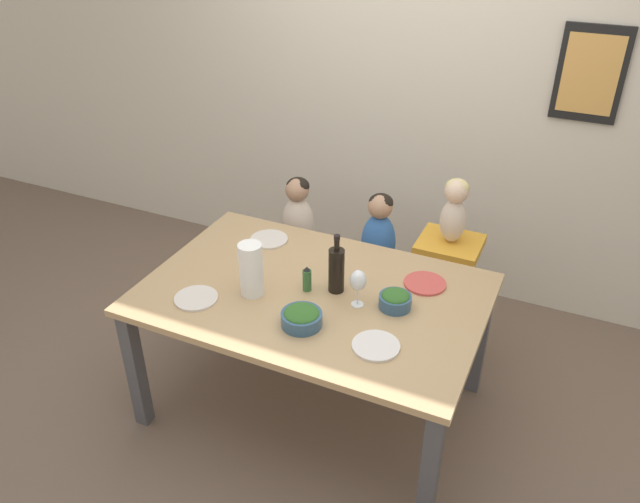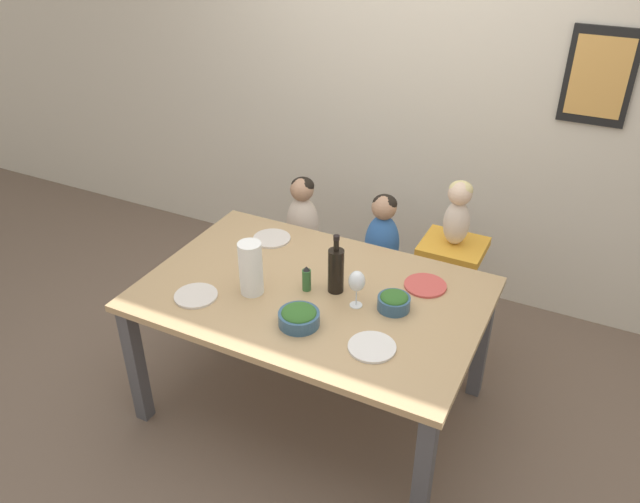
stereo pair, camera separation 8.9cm
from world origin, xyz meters
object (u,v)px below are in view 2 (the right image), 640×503
object	(u,v)px
chair_right_highchair	(450,270)
person_baby_right	(458,210)
salad_bowl_large	(299,317)
dinner_plate_back_left	(272,238)
dinner_plate_front_right	(372,347)
chair_far_center	(380,280)
chair_far_left	(303,259)
wine_glass_near	(357,282)
dinner_plate_front_left	(196,296)
salad_bowl_small	(394,301)
wine_bottle	(336,269)
dinner_plate_back_right	(425,285)
person_child_center	(383,234)
person_child_left	(303,215)
paper_towel_roll	(251,268)

from	to	relation	value
chair_right_highchair	person_baby_right	world-z (taller)	person_baby_right
salad_bowl_large	dinner_plate_back_left	distance (m)	0.77
dinner_plate_front_right	chair_far_center	bearing A→B (deg)	109.23
chair_far_left	chair_right_highchair	xyz separation A→B (m)	(0.94, 0.00, 0.19)
chair_far_center	dinner_plate_front_right	xyz separation A→B (m)	(0.36, -1.02, 0.37)
wine_glass_near	dinner_plate_front_left	distance (m)	0.77
salad_bowl_small	dinner_plate_back_left	xyz separation A→B (m)	(-0.83, 0.30, -0.04)
chair_far_left	wine_bottle	world-z (taller)	wine_bottle
chair_right_highchair	dinner_plate_back_right	distance (m)	0.51
chair_right_highchair	dinner_plate_back_left	world-z (taller)	dinner_plate_back_left
dinner_plate_back_left	dinner_plate_back_right	distance (m)	0.90
person_child_center	dinner_plate_back_right	xyz separation A→B (m)	(0.41, -0.48, 0.06)
chair_right_highchair	person_child_left	size ratio (longest dim) A/B	1.51
chair_right_highchair	chair_far_center	bearing A→B (deg)	180.00
chair_right_highchair	salad_bowl_large	distance (m)	1.11
person_child_center	salad_bowl_small	distance (m)	0.79
chair_right_highchair	dinner_plate_front_right	bearing A→B (deg)	-93.35
person_baby_right	wine_bottle	xyz separation A→B (m)	(-0.38, -0.70, -0.08)
dinner_plate_back_left	dinner_plate_front_right	xyz separation A→B (m)	(0.85, -0.60, 0.00)
dinner_plate_front_left	wine_bottle	bearing A→B (deg)	31.22
salad_bowl_large	dinner_plate_back_right	bearing A→B (deg)	52.75
chair_far_center	person_child_left	xyz separation A→B (m)	(-0.52, 0.00, 0.32)
dinner_plate_back_left	dinner_plate_back_right	xyz separation A→B (m)	(0.90, -0.06, 0.00)
chair_far_center	chair_far_left	bearing A→B (deg)	180.00
person_child_center	wine_bottle	size ratio (longest dim) A/B	1.60
salad_bowl_small	dinner_plate_front_left	xyz separation A→B (m)	(-0.87, -0.33, -0.04)
person_baby_right	dinner_plate_back_left	xyz separation A→B (m)	(-0.91, -0.42, -0.19)
chair_far_left	dinner_plate_back_right	xyz separation A→B (m)	(0.93, -0.47, 0.37)
person_child_center	salad_bowl_large	bearing A→B (deg)	-89.94
chair_far_center	paper_towel_roll	world-z (taller)	paper_towel_roll
paper_towel_roll	dinner_plate_front_left	size ratio (longest dim) A/B	1.30
wine_bottle	chair_far_left	bearing A→B (deg)	128.41
wine_glass_near	dinner_plate_front_right	world-z (taller)	wine_glass_near
chair_right_highchair	paper_towel_roll	xyz separation A→B (m)	(-0.74, -0.89, 0.31)
chair_far_left	person_child_center	distance (m)	0.61
dinner_plate_back_left	salad_bowl_large	bearing A→B (deg)	-50.49
paper_towel_roll	dinner_plate_front_right	bearing A→B (deg)	-10.76
person_child_left	salad_bowl_small	size ratio (longest dim) A/B	3.20
chair_far_left	salad_bowl_small	xyz separation A→B (m)	(0.86, -0.71, 0.41)
chair_right_highchair	person_child_left	bearing A→B (deg)	179.95
wine_glass_near	wine_bottle	bearing A→B (deg)	153.76
dinner_plate_front_left	dinner_plate_back_left	world-z (taller)	same
dinner_plate_front_left	dinner_plate_front_right	world-z (taller)	same
person_baby_right	dinner_plate_front_left	xyz separation A→B (m)	(-0.95, -1.05, -0.19)
person_child_center	person_baby_right	distance (m)	0.49
chair_right_highchair	wine_glass_near	world-z (taller)	wine_glass_near
chair_right_highchair	person_child_center	bearing A→B (deg)	179.88
chair_far_center	dinner_plate_front_left	size ratio (longest dim) A/B	2.15
chair_far_left	salad_bowl_large	world-z (taller)	salad_bowl_large
dinner_plate_front_left	dinner_plate_back_left	size ratio (longest dim) A/B	1.00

